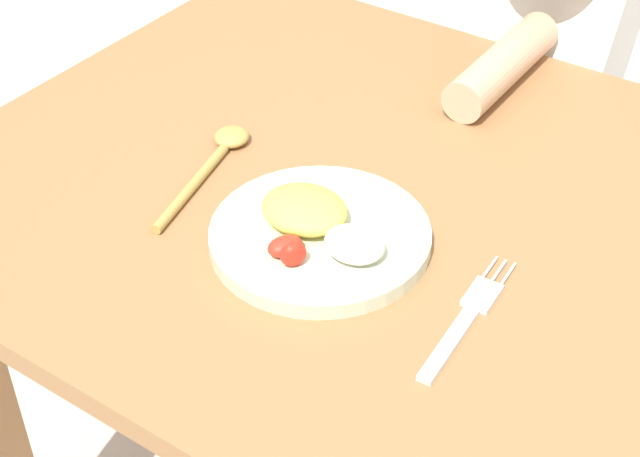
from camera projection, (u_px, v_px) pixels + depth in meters
dining_table at (382, 312)px, 1.20m from camera, size 1.02×0.80×0.74m
plate at (319, 233)px, 1.01m from camera, size 0.23×0.23×0.05m
fork at (466, 318)px, 0.93m from camera, size 0.03×0.19×0.01m
spoon at (216, 157)px, 1.14m from camera, size 0.07×0.21×0.02m
person at (540, 148)px, 1.55m from camera, size 0.20×0.43×1.01m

